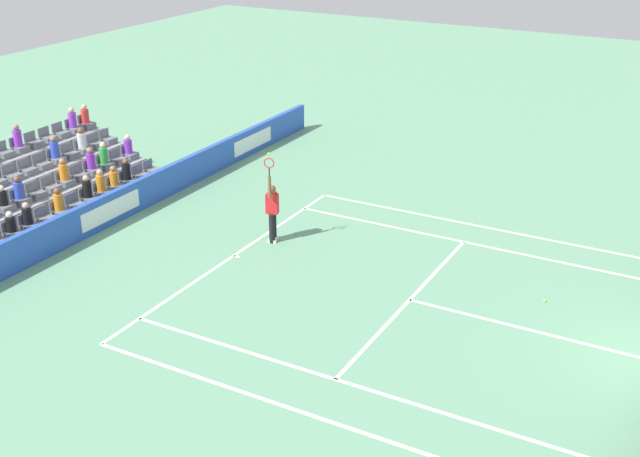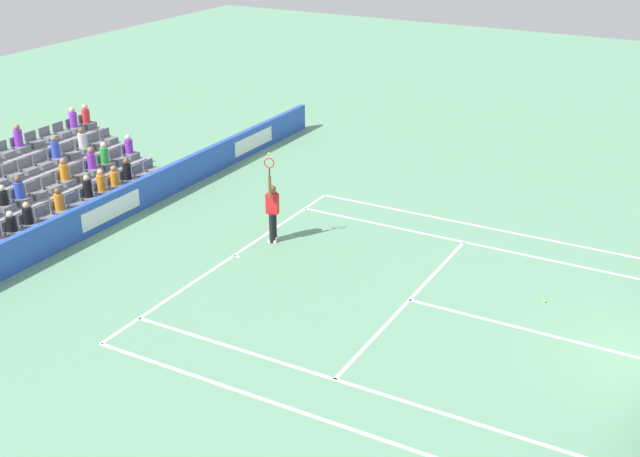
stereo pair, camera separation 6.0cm
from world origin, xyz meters
name	(u,v)px [view 1 (the left image)]	position (x,y,z in m)	size (l,w,h in m)	color
line_baseline	(234,256)	(0.00, -11.89, 0.00)	(10.97, 0.10, 0.01)	white
line_service	(410,300)	(0.00, -6.40, 0.00)	(8.23, 0.10, 0.01)	white
line_centre_service	(532,330)	(0.00, -3.20, 0.00)	(0.10, 6.40, 0.01)	white
line_singles_sideline_left	(354,385)	(4.12, -5.95, 0.00)	(0.10, 11.89, 0.01)	white
line_singles_sideline_right	(478,245)	(-4.12, -5.95, 0.00)	(0.10, 11.89, 0.01)	white
line_doubles_sideline_left	(324,419)	(5.49, -5.95, 0.00)	(0.10, 11.89, 0.01)	white
line_doubles_sideline_right	(493,229)	(-5.49, -5.95, 0.00)	(0.10, 11.89, 0.01)	white
line_centre_mark	(237,256)	(0.00, -11.79, 0.00)	(0.10, 0.20, 0.01)	white
sponsor_barrier	(108,210)	(0.00, -16.56, 0.52)	(24.16, 0.22, 1.03)	blue
tennis_player	(272,210)	(-1.43, -11.44, 0.99)	(0.54, 0.42, 2.85)	black
stadium_stand	(40,188)	(0.00, -19.49, 0.69)	(7.44, 3.80, 2.62)	gray
loose_tennis_ball	(545,301)	(-1.57, -3.31, 0.03)	(0.07, 0.07, 0.07)	#D1E533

